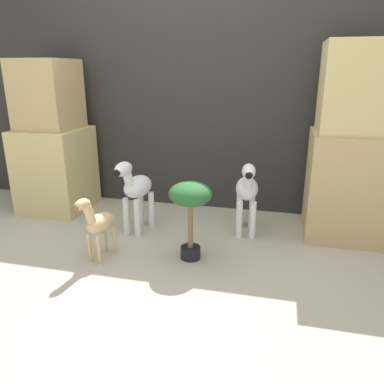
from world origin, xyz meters
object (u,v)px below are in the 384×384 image
at_px(zebra_left, 136,188).
at_px(giraffe_figurine, 98,222).
at_px(zebra_right, 247,190).
at_px(potted_palm_front, 190,201).

distance_m(zebra_left, giraffe_figurine, 0.55).
xyz_separation_m(zebra_right, potted_palm_front, (-0.35, -0.53, 0.06)).
relative_size(zebra_left, potted_palm_front, 1.11).
xyz_separation_m(zebra_right, zebra_left, (-0.92, -0.17, 0.00)).
relative_size(zebra_right, potted_palm_front, 1.11).
bearing_deg(giraffe_figurine, potted_palm_front, 14.62).
relative_size(giraffe_figurine, potted_palm_front, 0.87).
bearing_deg(giraffe_figurine, zebra_right, 34.96).
xyz_separation_m(zebra_left, potted_palm_front, (0.57, -0.36, 0.06)).
bearing_deg(zebra_right, potted_palm_front, -123.56).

